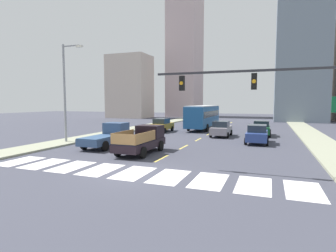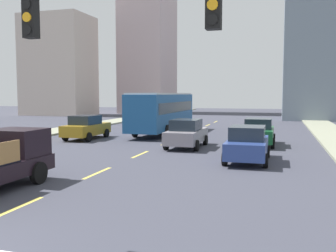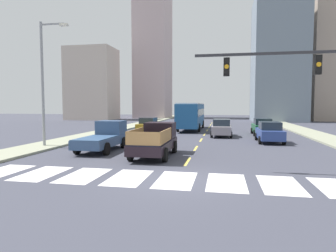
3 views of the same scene
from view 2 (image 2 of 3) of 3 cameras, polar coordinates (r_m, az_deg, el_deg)
name	(u,v)px [view 2 (image 2 of 3)]	position (r m, az deg, el deg)	size (l,w,h in m)	color
sidewalk_left	(15,138)	(29.47, -22.12, -1.68)	(2.92, 110.00, 0.15)	gray
lane_dash_0	(16,208)	(11.83, -21.90, -11.42)	(0.16, 2.40, 0.01)	#DFC54E
lane_dash_1	(97,173)	(15.93, -10.60, -6.98)	(0.16, 2.40, 0.01)	#DFC54E
lane_dash_2	(140,154)	(20.43, -4.20, -4.29)	(0.16, 2.40, 0.01)	#DFC54E
lane_dash_3	(167,143)	(25.12, -0.17, -2.56)	(0.16, 2.40, 0.01)	#DFC54E
lane_dash_4	(185,135)	(29.91, 2.57, -1.37)	(0.16, 2.40, 0.01)	#DFC54E
lane_dash_5	(198,129)	(34.76, 4.55, -0.51)	(0.16, 2.40, 0.01)	#DFC54E
lane_dash_6	(208,125)	(39.65, 6.04, 0.14)	(0.16, 2.40, 0.01)	#DFC54E
lane_dash_7	(216,122)	(44.56, 7.21, 0.65)	(0.16, 2.40, 0.01)	#DFC54E
city_bus	(163,110)	(30.83, -0.82, 2.45)	(2.72, 10.80, 3.32)	#1C5088
sedan_near_right	(86,127)	(27.81, -12.24, -0.18)	(2.02, 4.40, 1.72)	#9E771B
sedan_near_left	(259,132)	(24.54, 13.51, -0.86)	(2.02, 4.40, 1.72)	#16522A
sedan_mid	(187,133)	(22.95, 2.81, -1.12)	(2.02, 4.40, 1.72)	gray
sedan_far	(247,144)	(18.53, 11.91, -2.65)	(2.02, 4.40, 1.72)	navy
traffic_signal_gantry	(281,38)	(7.08, 16.68, 12.65)	(9.88, 0.27, 6.00)	#2D2D33
block_mid_right	(59,66)	(61.51, -16.12, 8.72)	(9.80, 7.39, 15.17)	beige
block_low_left	(323,28)	(53.30, 22.33, 13.56)	(9.42, 10.07, 23.28)	slate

